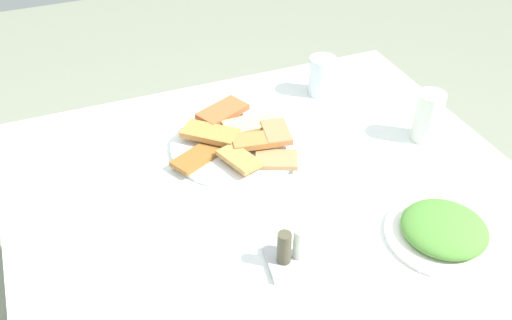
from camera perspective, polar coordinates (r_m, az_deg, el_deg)
name	(u,v)px	position (r m, az deg, el deg)	size (l,w,h in m)	color
dining_table	(270,213)	(1.31, 1.33, -5.17)	(1.09, 0.94, 0.71)	white
pide_platter	(237,142)	(1.36, -1.85, 1.77)	(0.32, 0.31, 0.04)	white
salad_plate_greens	(444,230)	(1.19, 17.73, -6.51)	(0.22, 0.23, 0.05)	white
soda_can	(428,117)	(1.43, 16.30, 4.06)	(0.07, 0.07, 0.12)	silver
drinking_glass	(322,76)	(1.56, 6.40, 8.09)	(0.07, 0.07, 0.10)	silver
paper_napkin	(68,319)	(1.07, -17.79, -14.43)	(0.13, 0.13, 0.00)	white
fork	(66,309)	(1.08, -17.96, -13.58)	(0.18, 0.02, 0.01)	silver
condiment_caddy	(292,253)	(1.09, 3.48, -9.00)	(0.10, 0.10, 0.08)	#B2B2B7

